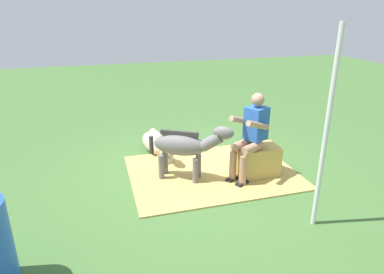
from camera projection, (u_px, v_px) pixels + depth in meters
The scene contains 7 objects.
ground_plane at pixel (197, 169), 5.87m from camera, with size 24.00×24.00×0.00m, color #426B33.
hay_patch at pixel (212, 172), 5.74m from camera, with size 2.71×2.01×0.02m, color tan.
hay_bale at pixel (256, 161), 5.58m from camera, with size 0.69×0.43×0.51m, color tan.
person_seated at pixel (251, 133), 5.31m from camera, with size 0.72×0.59×1.39m.
pony_standing at pixel (185, 146), 5.32m from camera, with size 1.21×0.84×0.95m.
pony_lying at pixel (157, 144), 6.43m from camera, with size 0.55×1.36×0.42m.
tent_pole_left at pixel (326, 133), 3.97m from camera, with size 0.06×0.06×2.47m, color silver.
Camera 1 is at (1.54, 5.06, 2.61)m, focal length 32.08 mm.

